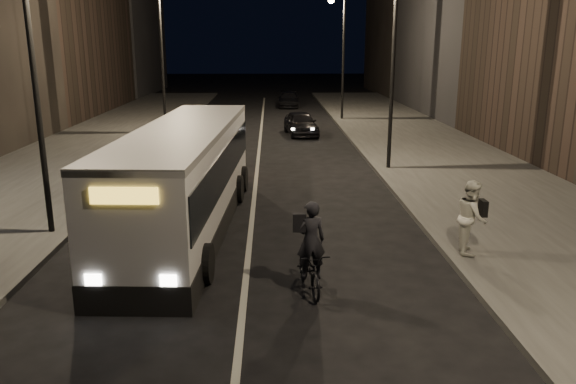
{
  "coord_description": "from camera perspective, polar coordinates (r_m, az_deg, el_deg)",
  "views": [
    {
      "loc": [
        0.61,
        -11.21,
        5.3
      ],
      "look_at": [
        1.05,
        3.04,
        1.5
      ],
      "focal_mm": 35.0,
      "sensor_mm": 36.0,
      "label": 1
    }
  ],
  "objects": [
    {
      "name": "streetlight_left_far",
      "position": [
        33.73,
        -12.32,
        14.71
      ],
      "size": [
        1.2,
        0.44,
        8.12
      ],
      "color": "black",
      "rests_on": "sidewalk_left"
    },
    {
      "name": "sidewalk_left",
      "position": [
        27.3,
        -21.25,
        2.89
      ],
      "size": [
        7.0,
        70.0,
        0.16
      ],
      "primitive_type": "cube",
      "color": "#393937",
      "rests_on": "ground"
    },
    {
      "name": "streetlight_left_near",
      "position": [
        16.33,
        -23.84,
        13.92
      ],
      "size": [
        1.2,
        0.44,
        8.12
      ],
      "color": "black",
      "rests_on": "sidewalk_left"
    },
    {
      "name": "streetlight_right_far",
      "position": [
        39.49,
        5.28,
        14.96
      ],
      "size": [
        1.2,
        0.44,
        8.12
      ],
      "color": "black",
      "rests_on": "sidewalk_right"
    },
    {
      "name": "streetlight_right_mid",
      "position": [
        23.68,
        10.08,
        14.86
      ],
      "size": [
        1.2,
        0.44,
        8.12
      ],
      "color": "black",
      "rests_on": "sidewalk_right"
    },
    {
      "name": "ground",
      "position": [
        12.41,
        -4.47,
        -10.39
      ],
      "size": [
        180.0,
        180.0,
        0.0
      ],
      "primitive_type": "plane",
      "color": "black",
      "rests_on": "ground"
    },
    {
      "name": "sidewalk_right",
      "position": [
        26.93,
        15.34,
        3.22
      ],
      "size": [
        7.0,
        70.0,
        0.16
      ],
      "primitive_type": "cube",
      "color": "#393937",
      "rests_on": "ground"
    },
    {
      "name": "cyclist_on_bicycle",
      "position": [
        12.33,
        2.26,
        -7.0
      ],
      "size": [
        0.93,
        1.9,
        2.09
      ],
      "rotation": [
        0.0,
        0.0,
        0.17
      ],
      "color": "black",
      "rests_on": "ground"
    },
    {
      "name": "car_far",
      "position": [
        48.35,
        0.06,
        9.37
      ],
      "size": [
        1.93,
        4.34,
        1.24
      ],
      "primitive_type": "imported",
      "rotation": [
        0.0,
        0.0,
        -0.05
      ],
      "color": "black",
      "rests_on": "ground"
    },
    {
      "name": "city_bus",
      "position": [
        16.46,
        -10.33,
        1.84
      ],
      "size": [
        3.12,
        11.3,
        3.01
      ],
      "rotation": [
        0.0,
        0.0,
        -0.06
      ],
      "color": "silver",
      "rests_on": "ground"
    },
    {
      "name": "car_near",
      "position": [
        33.38,
        1.31,
        7.0
      ],
      "size": [
        2.15,
        4.25,
        1.39
      ],
      "primitive_type": "imported",
      "rotation": [
        0.0,
        0.0,
        0.13
      ],
      "color": "black",
      "rests_on": "ground"
    },
    {
      "name": "pedestrian_woman",
      "position": [
        14.73,
        18.14,
        -2.42
      ],
      "size": [
        0.88,
        1.04,
        1.87
      ],
      "primitive_type": "imported",
      "rotation": [
        0.0,
        0.0,
        1.36
      ],
      "color": "beige",
      "rests_on": "sidewalk_right"
    },
    {
      "name": "car_mid",
      "position": [
        35.17,
        -7.84,
        7.22
      ],
      "size": [
        1.72,
        4.13,
        1.33
      ],
      "primitive_type": "imported",
      "rotation": [
        0.0,
        0.0,
        3.22
      ],
      "color": "#313133",
      "rests_on": "ground"
    }
  ]
}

